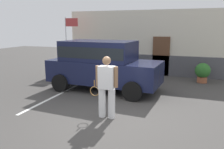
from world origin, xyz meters
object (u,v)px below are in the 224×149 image
object	(u,v)px
potted_plant_by_porch	(203,72)
flag_pole	(69,35)
tennis_player_man	(107,87)
parked_suv	(102,63)

from	to	relation	value
potted_plant_by_porch	flag_pole	distance (m)	7.39
potted_plant_by_porch	flag_pole	size ratio (longest dim) A/B	0.30
tennis_player_man	potted_plant_by_porch	size ratio (longest dim) A/B	1.92
tennis_player_man	potted_plant_by_porch	distance (m)	6.19
potted_plant_by_porch	flag_pole	world-z (taller)	flag_pole
parked_suv	potted_plant_by_porch	bearing A→B (deg)	38.12
tennis_player_man	flag_pole	bearing A→B (deg)	-52.41
parked_suv	potted_plant_by_porch	xyz separation A→B (m)	(4.02, 2.75, -0.62)
parked_suv	tennis_player_man	xyz separation A→B (m)	(1.27, -2.77, -0.21)
parked_suv	flag_pole	distance (m)	4.37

